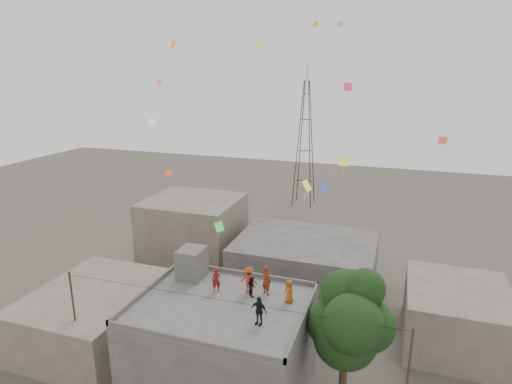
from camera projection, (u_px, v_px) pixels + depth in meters
main_building at (222, 349)px, 25.86m from camera, size 10.00×8.00×6.10m
parapet at (221, 302)px, 24.99m from camera, size 10.00×8.00×0.30m
stair_head_box at (192, 263)px, 28.12m from camera, size 1.60×1.80×2.00m
neighbor_west at (96, 315)px, 31.39m from camera, size 8.00×10.00×4.00m
neighbor_north at (305, 266)px, 38.13m from camera, size 12.00×9.00×5.00m
neighbor_northwest at (194, 232)px, 43.41m from camera, size 9.00×8.00×7.00m
neighbor_east at (456, 317)px, 30.84m from camera, size 7.00×8.00×4.40m
tree at (350, 322)px, 23.28m from camera, size 4.90×4.60×9.10m
utility_line at (221, 352)px, 24.36m from camera, size 20.12×0.62×7.40m
transmission_tower at (305, 144)px, 61.87m from camera, size 2.97×2.97×20.01m
person_red_adult at (266, 280)px, 25.98m from camera, size 0.82×0.76×1.88m
person_orange_child at (289, 291)px, 25.13m from camera, size 0.82×0.73×1.40m
person_dark_child at (252, 286)px, 25.87m from camera, size 0.76×0.76×1.24m
person_dark_adult at (259, 311)px, 22.88m from camera, size 1.02×0.60×1.64m
person_orange_adult at (249, 280)px, 26.22m from camera, size 1.10×0.65×1.68m
person_red_child at (216, 280)px, 26.35m from camera, size 0.65×0.55×1.50m
kites at (280, 129)px, 27.10m from camera, size 21.06×15.26×12.46m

